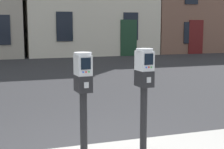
% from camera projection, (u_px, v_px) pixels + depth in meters
% --- Properties ---
extents(parking_meter_near_kerb, '(0.23, 0.26, 1.34)m').
position_uv_depth(parking_meter_near_kerb, '(83.00, 87.00, 4.03)').
color(parking_meter_near_kerb, black).
rests_on(parking_meter_near_kerb, sidewalk_slab).
extents(parking_meter_twin_adjacent, '(0.23, 0.26, 1.37)m').
position_uv_depth(parking_meter_twin_adjacent, '(144.00, 82.00, 4.27)').
color(parking_meter_twin_adjacent, black).
rests_on(parking_meter_twin_adjacent, sidewalk_slab).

